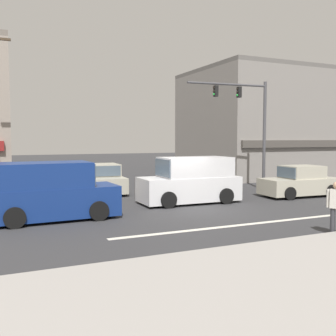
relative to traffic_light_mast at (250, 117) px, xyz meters
name	(u,v)px	position (x,y,z in m)	size (l,w,h in m)	color
ground_plane	(189,209)	(-5.86, -3.88, -4.18)	(120.00, 120.00, 0.00)	#333335
lane_marking_stripe	(236,225)	(-5.86, -7.38, -4.17)	(9.00, 0.24, 0.01)	silver
building_right_corner	(265,124)	(7.14, 7.74, -0.01)	(11.85, 9.69, 8.33)	gray
traffic_light_mast	(250,117)	(0.00, 0.00, 0.00)	(4.88, 0.56, 6.20)	#47474C
sedan_waiting_far	(104,180)	(-7.82, 2.49, -3.46)	(2.05, 4.19, 1.58)	#B7B29E
sedan_parked_curbside	(300,183)	(1.02, -2.99, -3.46)	(4.19, 2.06, 1.58)	#B7B29E
van_crossing_rightbound	(51,193)	(-11.48, -3.79, -3.17)	(4.65, 2.15, 2.11)	navy
van_crossing_leftbound	(191,181)	(-5.04, -2.50, -3.17)	(4.63, 2.11, 2.11)	silver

